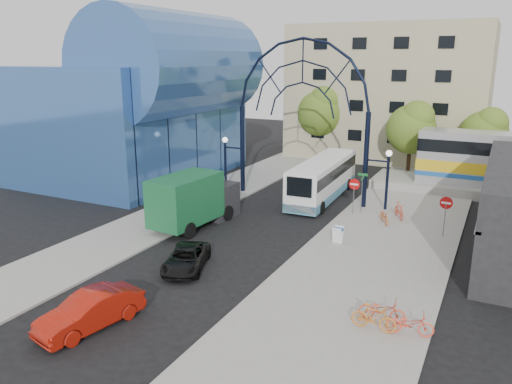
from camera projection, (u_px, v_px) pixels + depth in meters
The scene contains 22 objects.
ground at pixel (202, 264), 26.61m from camera, with size 120.00×120.00×0.00m, color black.
sidewalk_east at pixel (369, 263), 26.59m from camera, with size 8.00×56.00×0.12m, color gray.
plaza_west at pixel (169, 215), 34.58m from camera, with size 5.00×50.00×0.12m, color gray.
gateway_arch at pixel (302, 87), 36.46m from camera, with size 13.64×0.44×12.10m.
stop_sign at pixel (354, 187), 34.37m from camera, with size 0.80×0.07×2.50m.
do_not_enter_sign at pixel (446, 207), 29.97m from camera, with size 0.76×0.07×2.48m.
street_name_sign at pixel (362, 184), 34.68m from camera, with size 0.70×0.70×2.80m.
sandwich_board at pixel (338, 233), 29.15m from camera, with size 0.55×0.61×0.99m.
transit_hall at pixel (146, 103), 44.43m from camera, with size 16.50×18.00×14.50m.
apartment_block at pixel (390, 92), 54.11m from camera, with size 20.00×12.10×14.00m.
tree_north_a at pixel (413, 127), 45.14m from camera, with size 4.48×4.48×7.00m.
tree_north_b at pixel (323, 110), 52.74m from camera, with size 5.12×5.12×8.00m.
tree_north_c at pixel (486, 132), 44.36m from camera, with size 4.16×4.16×6.50m.
city_bus at pixel (323, 178), 38.75m from camera, with size 2.91×11.10×3.02m.
green_truck at pixel (195, 200), 32.31m from camera, with size 3.11×7.10×3.50m.
black_suv at pixel (186, 258), 25.86m from camera, with size 1.91×4.14×1.15m, color black.
red_sedan at pixel (90, 311), 20.18m from camera, with size 1.56×4.46×1.47m, color #9F1609.
bike_near_a at pixel (384, 216), 32.70m from camera, with size 0.64×1.84×0.96m, color #CE6229.
bike_near_b at pixel (399, 210), 33.66m from camera, with size 0.52×1.83×1.10m, color #D7462B.
bike_far_a at pixel (382, 310), 20.49m from camera, with size 0.66×1.90×1.00m, color #DA4B2B.
bike_far_b at pixel (374, 318), 19.79m from camera, with size 0.52×1.83×1.10m, color orange.
bike_far_c at pixel (410, 324), 19.47m from camera, with size 0.64×1.84×0.97m, color #FC4D32.
Camera 1 is at (13.64, -20.78, 10.65)m, focal length 35.00 mm.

